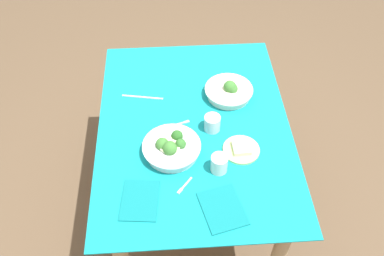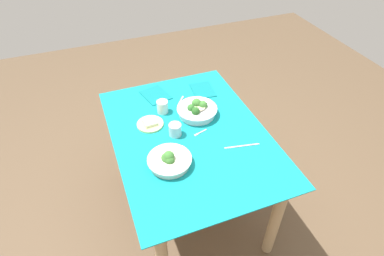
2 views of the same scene
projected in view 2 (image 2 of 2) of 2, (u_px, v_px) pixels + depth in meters
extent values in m
plane|color=brown|center=(190.00, 203.00, 2.46)|extent=(6.00, 6.00, 0.00)
cube|color=teal|center=(190.00, 134.00, 1.99)|extent=(1.28, 0.94, 0.01)
cube|color=tan|center=(190.00, 136.00, 2.00)|extent=(1.25, 0.91, 0.02)
cylinder|color=tan|center=(275.00, 220.00, 1.95)|extent=(0.07, 0.07, 0.70)
cylinder|color=tan|center=(208.00, 117.00, 2.71)|extent=(0.07, 0.07, 0.70)
cylinder|color=tan|center=(123.00, 138.00, 2.51)|extent=(0.07, 0.07, 0.70)
cylinder|color=silver|center=(170.00, 162.00, 1.78)|extent=(0.22, 0.22, 0.04)
cylinder|color=silver|center=(169.00, 159.00, 1.76)|extent=(0.25, 0.25, 0.01)
sphere|color=#286023|center=(170.00, 161.00, 1.74)|extent=(0.04, 0.04, 0.04)
sphere|color=#3D7A33|center=(166.00, 158.00, 1.76)|extent=(0.06, 0.06, 0.06)
sphere|color=#3D7A33|center=(167.00, 159.00, 1.75)|extent=(0.05, 0.05, 0.05)
sphere|color=#3D7A33|center=(169.00, 157.00, 1.75)|extent=(0.06, 0.06, 0.06)
sphere|color=#3D7A33|center=(170.00, 160.00, 1.74)|extent=(0.06, 0.06, 0.06)
cylinder|color=white|center=(197.00, 112.00, 2.11)|extent=(0.24, 0.24, 0.05)
cylinder|color=white|center=(197.00, 109.00, 2.10)|extent=(0.27, 0.27, 0.01)
sphere|color=#286023|center=(196.00, 111.00, 2.05)|extent=(0.06, 0.06, 0.06)
sphere|color=#3D7A33|center=(203.00, 105.00, 2.10)|extent=(0.06, 0.06, 0.06)
sphere|color=#33702D|center=(191.00, 108.00, 2.08)|extent=(0.05, 0.05, 0.05)
sphere|color=#3D7A33|center=(197.00, 103.00, 2.11)|extent=(0.07, 0.07, 0.07)
cylinder|color=beige|center=(198.00, 106.00, 2.09)|extent=(0.10, 0.10, 0.01)
cylinder|color=#B7D684|center=(150.00, 124.00, 2.05)|extent=(0.17, 0.17, 0.01)
cube|color=beige|center=(150.00, 122.00, 2.03)|extent=(0.09, 0.08, 0.02)
cylinder|color=silver|center=(175.00, 130.00, 1.95)|extent=(0.08, 0.08, 0.08)
cylinder|color=silver|center=(162.00, 107.00, 2.12)|extent=(0.08, 0.08, 0.09)
cube|color=#B7B7BC|center=(180.00, 101.00, 2.24)|extent=(0.06, 0.05, 0.00)
cube|color=#B7B7BC|center=(183.00, 97.00, 2.27)|extent=(0.03, 0.03, 0.00)
cube|color=#B7B7BC|center=(202.00, 132.00, 2.00)|extent=(0.03, 0.07, 0.00)
cube|color=#B7B7BC|center=(196.00, 135.00, 1.97)|extent=(0.02, 0.03, 0.00)
cube|color=#B7B7BC|center=(242.00, 146.00, 1.90)|extent=(0.05, 0.22, 0.00)
cube|color=#0F777D|center=(203.00, 90.00, 2.34)|extent=(0.22, 0.17, 0.01)
cube|color=#0F777D|center=(156.00, 95.00, 2.29)|extent=(0.24, 0.21, 0.01)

